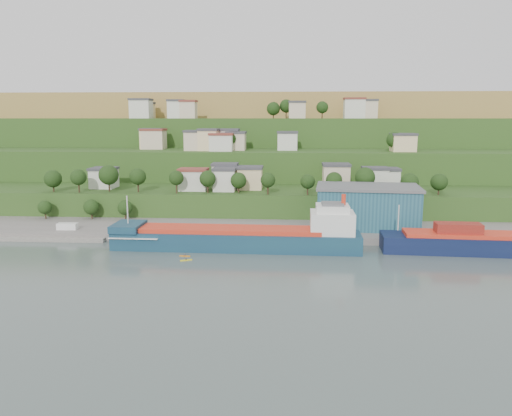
# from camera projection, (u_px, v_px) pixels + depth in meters

# --- Properties ---
(ground) EXTENTS (500.00, 500.00, 0.00)m
(ground) POSITION_uv_depth(u_px,v_px,m) (219.00, 258.00, 127.48)
(ground) COLOR #455450
(ground) RESTS_ON ground
(quay) EXTENTS (220.00, 26.00, 4.00)m
(quay) POSITION_uv_depth(u_px,v_px,m) (295.00, 234.00, 153.75)
(quay) COLOR slate
(quay) RESTS_ON ground
(pebble_beach) EXTENTS (40.00, 18.00, 2.40)m
(pebble_beach) POSITION_uv_depth(u_px,v_px,m) (50.00, 235.00, 152.44)
(pebble_beach) COLOR slate
(pebble_beach) RESTS_ON ground
(hillside) EXTENTS (360.00, 210.32, 96.00)m
(hillside) POSITION_uv_depth(u_px,v_px,m) (258.00, 179.00, 293.14)
(hillside) COLOR #284719
(hillside) RESTS_ON ground
(cargo_ship_near) EXTENTS (67.42, 12.11, 17.27)m
(cargo_ship_near) POSITION_uv_depth(u_px,v_px,m) (244.00, 239.00, 135.66)
(cargo_ship_near) COLOR #14314D
(cargo_ship_near) RESTS_ON ground
(cargo_ship_far) EXTENTS (59.04, 13.18, 15.91)m
(cargo_ship_far) POSITION_uv_depth(u_px,v_px,m) (504.00, 244.00, 131.11)
(cargo_ship_far) COLOR #0B1332
(cargo_ship_far) RESTS_ON ground
(warehouse) EXTENTS (32.66, 21.85, 12.80)m
(warehouse) POSITION_uv_depth(u_px,v_px,m) (367.00, 206.00, 153.57)
(warehouse) COLOR #204D60
(warehouse) RESTS_ON quay
(caravan) EXTENTS (5.96, 2.66, 2.74)m
(caravan) POSITION_uv_depth(u_px,v_px,m) (67.00, 228.00, 150.62)
(caravan) COLOR white
(caravan) RESTS_ON pebble_beach
(dinghy) EXTENTS (3.99, 1.65, 0.79)m
(dinghy) POSITION_uv_depth(u_px,v_px,m) (93.00, 233.00, 147.50)
(dinghy) COLOR silver
(dinghy) RESTS_ON pebble_beach
(kayak_orange) EXTENTS (2.87, 0.83, 0.71)m
(kayak_orange) POSITION_uv_depth(u_px,v_px,m) (185.00, 256.00, 128.72)
(kayak_orange) COLOR orange
(kayak_orange) RESTS_ON ground
(kayak_yellow) EXTENTS (2.94, 1.73, 0.75)m
(kayak_yellow) POSITION_uv_depth(u_px,v_px,m) (186.00, 260.00, 124.96)
(kayak_yellow) COLOR yellow
(kayak_yellow) RESTS_ON ground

